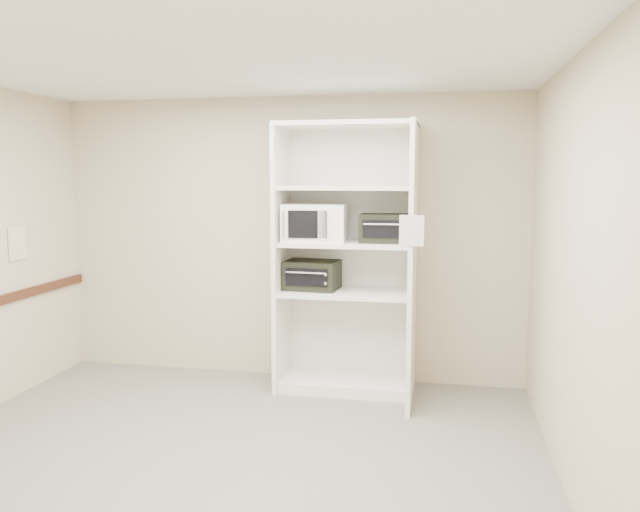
% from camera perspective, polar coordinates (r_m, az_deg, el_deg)
% --- Properties ---
extents(floor, '(4.50, 4.00, 0.01)m').
position_cam_1_polar(floor, '(4.52, -9.34, -18.32)').
color(floor, slate).
rests_on(floor, ground).
extents(ceiling, '(4.50, 4.00, 0.01)m').
position_cam_1_polar(ceiling, '(4.15, -10.14, 17.62)').
color(ceiling, white).
extents(wall_back, '(4.50, 0.02, 2.70)m').
position_cam_1_polar(wall_back, '(6.02, -2.96, 1.57)').
color(wall_back, '#BFB289').
rests_on(wall_back, ground).
extents(wall_front, '(4.50, 0.02, 2.70)m').
position_cam_1_polar(wall_front, '(2.40, -27.04, -7.88)').
color(wall_front, '#BFB289').
rests_on(wall_front, ground).
extents(wall_right, '(0.02, 4.00, 2.70)m').
position_cam_1_polar(wall_right, '(3.94, 22.57, -1.99)').
color(wall_right, '#BFB289').
rests_on(wall_right, ground).
extents(shelving_unit, '(1.24, 0.92, 2.42)m').
position_cam_1_polar(shelving_unit, '(5.63, 2.90, -1.07)').
color(shelving_unit, white).
rests_on(shelving_unit, floor).
extents(microwave, '(0.58, 0.45, 0.33)m').
position_cam_1_polar(microwave, '(5.61, -0.44, 3.07)').
color(microwave, white).
rests_on(microwave, shelving_unit).
extents(toaster_oven_upper, '(0.44, 0.33, 0.25)m').
position_cam_1_polar(toaster_oven_upper, '(5.55, 5.94, 2.56)').
color(toaster_oven_upper, black).
rests_on(toaster_oven_upper, shelving_unit).
extents(toaster_oven_lower, '(0.50, 0.40, 0.26)m').
position_cam_1_polar(toaster_oven_lower, '(5.72, -0.71, -1.74)').
color(toaster_oven_lower, black).
rests_on(toaster_oven_lower, shelving_unit).
extents(paper_sign, '(0.19, 0.01, 0.24)m').
position_cam_1_polar(paper_sign, '(4.91, 8.37, 2.30)').
color(paper_sign, white).
rests_on(paper_sign, shelving_unit).
extents(wall_poster, '(0.01, 0.22, 0.31)m').
position_cam_1_polar(wall_poster, '(6.14, -25.96, 1.09)').
color(wall_poster, white).
rests_on(wall_poster, wall_left).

